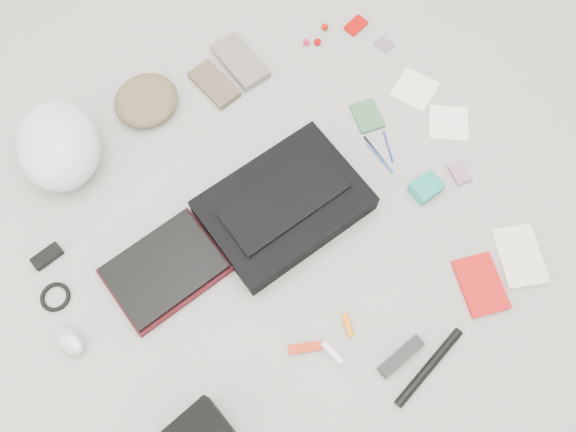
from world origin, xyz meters
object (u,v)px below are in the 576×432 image
messenger_bag (284,205)px  accordion_wallet (426,188)px  laptop (164,268)px  book_red (481,285)px  bike_helmet (59,145)px

messenger_bag → accordion_wallet: 0.47m
laptop → book_red: bearing=-40.4°
book_red → bike_helmet: bearing=147.3°
laptop → accordion_wallet: bearing=-19.5°
bike_helmet → accordion_wallet: 1.20m
bike_helmet → accordion_wallet: size_ratio=3.51×
accordion_wallet → bike_helmet: bearing=138.1°
laptop → accordion_wallet: accordion_wallet is taller
book_red → accordion_wallet: size_ratio=1.98×
laptop → book_red: laptop is taller
bike_helmet → book_red: (0.91, -1.07, -0.09)m
messenger_bag → book_red: bearing=-58.9°
messenger_bag → bike_helmet: (-0.52, 0.54, 0.06)m
bike_helmet → accordion_wallet: bike_helmet is taller
laptop → accordion_wallet: size_ratio=3.51×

